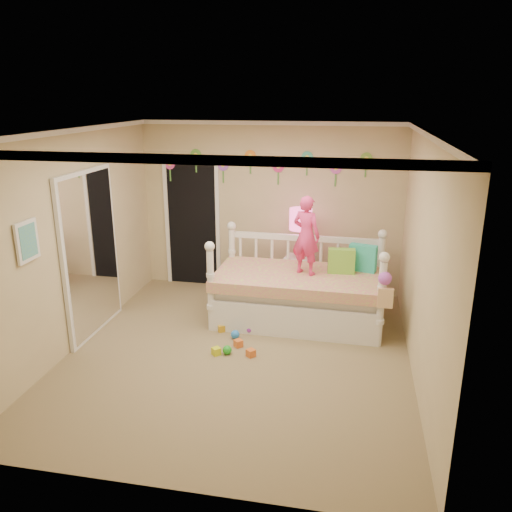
% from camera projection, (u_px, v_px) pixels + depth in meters
% --- Properties ---
extents(floor, '(4.00, 4.50, 0.01)m').
position_uv_depth(floor, '(238.00, 354.00, 6.12)').
color(floor, '#7F684C').
rests_on(floor, ground).
extents(ceiling, '(4.00, 4.50, 0.01)m').
position_uv_depth(ceiling, '(236.00, 131.00, 5.34)').
color(ceiling, white).
rests_on(ceiling, floor).
extents(back_wall, '(4.00, 0.01, 2.60)m').
position_uv_depth(back_wall, '(270.00, 208.00, 7.83)').
color(back_wall, tan).
rests_on(back_wall, floor).
extents(left_wall, '(0.01, 4.50, 2.60)m').
position_uv_depth(left_wall, '(74.00, 241.00, 6.09)').
color(left_wall, tan).
rests_on(left_wall, floor).
extents(right_wall, '(0.01, 4.50, 2.60)m').
position_uv_depth(right_wall, '(423.00, 261.00, 5.37)').
color(right_wall, tan).
rests_on(right_wall, floor).
extents(crown_molding, '(4.00, 4.50, 0.06)m').
position_uv_depth(crown_molding, '(236.00, 134.00, 5.34)').
color(crown_molding, white).
rests_on(crown_molding, ceiling).
extents(daybed, '(2.29, 1.27, 1.23)m').
position_uv_depth(daybed, '(299.00, 278.00, 6.86)').
color(daybed, white).
rests_on(daybed, floor).
extents(pillow_turquoise, '(0.38, 0.22, 0.36)m').
position_uv_depth(pillow_turquoise, '(363.00, 258.00, 6.87)').
color(pillow_turquoise, '#23B2A9').
rests_on(pillow_turquoise, daybed).
extents(pillow_lime, '(0.36, 0.16, 0.33)m').
position_uv_depth(pillow_lime, '(341.00, 261.00, 6.80)').
color(pillow_lime, '#7AC43B').
rests_on(pillow_lime, daybed).
extents(child, '(0.45, 0.39, 1.05)m').
position_uv_depth(child, '(306.00, 235.00, 6.67)').
color(child, '#F3377B').
rests_on(child, daybed).
extents(nightstand, '(0.46, 0.38, 0.68)m').
position_uv_depth(nightstand, '(299.00, 279.00, 7.62)').
color(nightstand, white).
rests_on(nightstand, floor).
extents(table_lamp, '(0.33, 0.33, 0.72)m').
position_uv_depth(table_lamp, '(300.00, 225.00, 7.38)').
color(table_lamp, '#F52055').
rests_on(table_lamp, nightstand).
extents(closet_doorway, '(0.90, 0.04, 2.07)m').
position_uv_depth(closet_doorway, '(192.00, 222.00, 8.12)').
color(closet_doorway, black).
rests_on(closet_doorway, back_wall).
extents(flower_decals, '(3.40, 0.02, 0.50)m').
position_uv_depth(flower_decals, '(264.00, 166.00, 7.65)').
color(flower_decals, '#B2668C').
rests_on(flower_decals, back_wall).
extents(mirror_closet, '(0.07, 1.30, 2.10)m').
position_uv_depth(mirror_closet, '(91.00, 254.00, 6.44)').
color(mirror_closet, white).
rests_on(mirror_closet, left_wall).
extents(wall_picture, '(0.05, 0.34, 0.42)m').
position_uv_depth(wall_picture, '(27.00, 241.00, 5.16)').
color(wall_picture, white).
rests_on(wall_picture, left_wall).
extents(hanging_bag, '(0.20, 0.16, 0.36)m').
position_uv_depth(hanging_bag, '(384.00, 291.00, 6.04)').
color(hanging_bag, beige).
rests_on(hanging_bag, daybed).
extents(toy_scatter, '(0.98, 1.40, 0.11)m').
position_uv_depth(toy_scatter, '(226.00, 346.00, 6.18)').
color(toy_scatter, '#996666').
rests_on(toy_scatter, floor).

